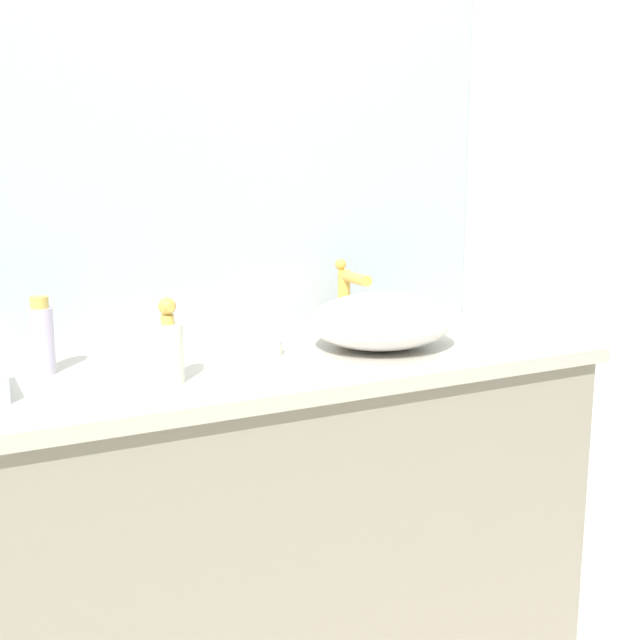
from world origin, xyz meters
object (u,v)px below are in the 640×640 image
lotion_bottle (42,338)px  candle_jar (270,347)px  soap_dispenser (169,348)px  sink_basin (382,321)px

lotion_bottle → candle_jar: 0.48m
candle_jar → soap_dispenser: bearing=-155.5°
candle_jar → lotion_bottle: bearing=172.7°
soap_dispenser → candle_jar: soap_dispenser is taller
sink_basin → lotion_bottle: 0.74m
lotion_bottle → candle_jar: size_ratio=2.98×
lotion_bottle → candle_jar: (0.47, -0.06, -0.06)m
sink_basin → candle_jar: sink_basin is taller
candle_jar → sink_basin: bearing=-12.0°
sink_basin → soap_dispenser: bearing=-172.7°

